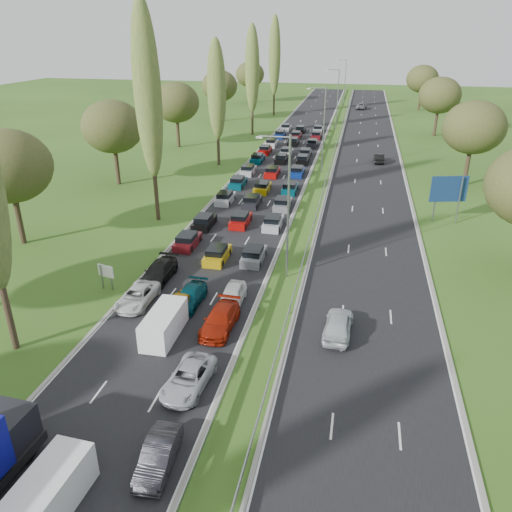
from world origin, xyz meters
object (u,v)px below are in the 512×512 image
Objects in this scene: near_car_3 at (159,272)px; info_sign at (106,274)px; white_van_rear at (165,322)px; white_van_front at (49,493)px; direction_sign at (449,191)px; near_car_2 at (138,296)px.

info_sign is at bearing -145.40° from near_car_3.
white_van_rear reaches higher than near_car_3.
white_van_front is 0.96× the size of direction_sign.
direction_sign reaches higher than near_car_2.
info_sign reaches higher than white_van_rear.
info_sign is at bearing 113.74° from white_van_front.
white_van_front is at bearing -69.65° from info_sign.
near_car_2 is 18.06m from white_van_front.
near_car_2 is at bearing -27.56° from info_sign.
white_van_front is at bearing -79.49° from near_car_3.
direction_sign is (28.80, 21.53, 2.20)m from info_sign.
white_van_rear is at bearing 93.96° from white_van_front.
near_car_2 is 0.90× the size of direction_sign.
white_van_rear reaches higher than near_car_2.
near_car_3 is 2.39× the size of info_sign.
near_car_2 is 0.93× the size of near_car_3.
white_van_rear is at bearing -128.94° from direction_sign.
white_van_front is 2.38× the size of info_sign.
near_car_3 is 22.10m from white_van_front.
info_sign is at bearing 153.44° from near_car_2.
white_van_rear is at bearing -64.31° from near_car_3.
direction_sign is (21.73, 26.89, 2.58)m from white_van_rear.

